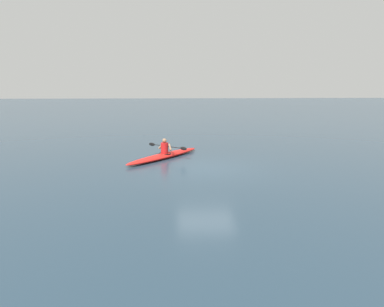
# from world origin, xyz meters

# --- Properties ---
(ground_plane) EXTENTS (160.00, 160.00, 0.00)m
(ground_plane) POSITION_xyz_m (0.00, 0.00, 0.00)
(ground_plane) COLOR #233847
(kayak) EXTENTS (3.75, 4.31, 0.24)m
(kayak) POSITION_xyz_m (1.83, -2.16, 0.12)
(kayak) COLOR red
(kayak) RESTS_ON ground
(kayaker) EXTENTS (1.89, 1.59, 0.73)m
(kayaker) POSITION_xyz_m (1.80, -2.20, 0.55)
(kayaker) COLOR red
(kayaker) RESTS_ON kayak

